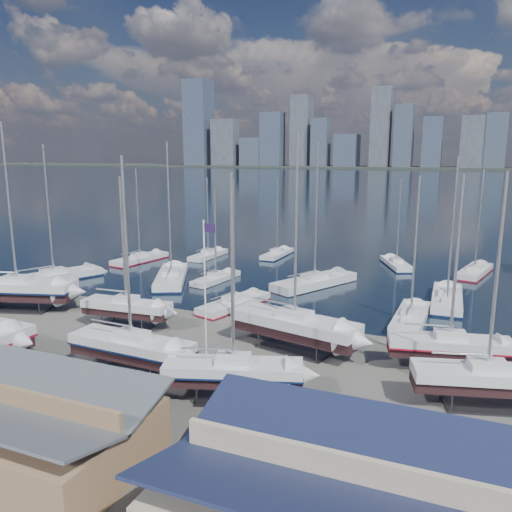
% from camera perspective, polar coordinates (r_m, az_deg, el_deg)
% --- Properties ---
extents(ground, '(1400.00, 1400.00, 0.00)m').
position_cam_1_polar(ground, '(42.01, -7.90, -10.93)').
color(ground, '#605E59').
rests_on(ground, ground).
extents(water, '(1400.00, 600.00, 0.40)m').
position_cam_1_polar(water, '(344.33, 19.29, 8.21)').
color(water, '#172635').
rests_on(water, ground).
extents(far_shore, '(1400.00, 80.00, 2.20)m').
position_cam_1_polar(far_shore, '(603.88, 20.81, 9.39)').
color(far_shore, '#2D332D').
rests_on(far_shore, ground).
extents(skyline, '(639.14, 43.80, 107.69)m').
position_cam_1_polar(skyline, '(598.22, 20.29, 13.06)').
color(skyline, '#475166').
rests_on(skyline, far_shore).
extents(shed_grey, '(12.60, 8.40, 4.17)m').
position_cam_1_polar(shed_grey, '(29.81, -24.41, -17.20)').
color(shed_grey, '#8C6B4C').
rests_on(shed_grey, ground).
extents(shed_blue, '(13.65, 9.45, 4.71)m').
position_cam_1_polar(shed_blue, '(22.37, 8.62, -25.89)').
color(shed_blue, '#BFB293').
rests_on(shed_blue, ground).
extents(sailboat_cradle_0, '(12.46, 6.60, 19.13)m').
position_cam_1_polar(sailboat_cradle_0, '(57.62, -25.60, -3.42)').
color(sailboat_cradle_0, '#2D2D33').
rests_on(sailboat_cradle_0, ground).
extents(sailboat_cradle_2, '(8.67, 2.98, 14.07)m').
position_cam_1_polar(sailboat_cradle_2, '(48.39, -14.57, -5.66)').
color(sailboat_cradle_2, '#2D2D33').
rests_on(sailboat_cradle_2, ground).
extents(sailboat_cradle_3, '(9.97, 3.19, 15.93)m').
position_cam_1_polar(sailboat_cradle_3, '(38.45, -14.03, -10.03)').
color(sailboat_cradle_3, '#2D2D33').
rests_on(sailboat_cradle_3, ground).
extents(sailboat_cradle_4, '(11.35, 5.39, 17.72)m').
position_cam_1_polar(sailboat_cradle_4, '(41.54, 4.42, -7.91)').
color(sailboat_cradle_4, '#2D2D33').
rests_on(sailboat_cradle_4, ground).
extents(sailboat_cradle_5, '(9.51, 5.29, 14.91)m').
position_cam_1_polar(sailboat_cradle_5, '(33.56, -2.61, -13.05)').
color(sailboat_cradle_5, '#2D2D33').
rests_on(sailboat_cradle_5, ground).
extents(sailboat_cradle_6, '(9.31, 4.40, 14.62)m').
position_cam_1_polar(sailboat_cradle_6, '(40.36, 21.25, -9.54)').
color(sailboat_cradle_6, '#2D2D33').
rests_on(sailboat_cradle_6, ground).
extents(sailboat_cradle_7, '(9.51, 4.87, 15.03)m').
position_cam_1_polar(sailboat_cradle_7, '(35.80, 24.88, -12.52)').
color(sailboat_cradle_7, '#2D2D33').
rests_on(sailboat_cradle_7, ground).
extents(sailboat_moored_0, '(8.18, 12.30, 17.97)m').
position_cam_1_polar(sailboat_moored_0, '(69.22, -22.08, -2.40)').
color(sailboat_moored_0, black).
rests_on(sailboat_moored_0, water).
extents(sailboat_moored_1, '(4.39, 10.13, 14.65)m').
position_cam_1_polar(sailboat_moored_1, '(77.40, -13.11, -0.45)').
color(sailboat_moored_1, black).
rests_on(sailboat_moored_1, water).
extents(sailboat_moored_2, '(2.77, 8.76, 13.10)m').
position_cam_1_polar(sailboat_moored_2, '(78.82, -5.47, 0.03)').
color(sailboat_moored_2, black).
rests_on(sailboat_moored_2, water).
extents(sailboat_moored_3, '(8.54, 12.52, 18.35)m').
position_cam_1_polar(sailboat_moored_3, '(64.70, -9.62, -2.64)').
color(sailboat_moored_3, black).
rests_on(sailboat_moored_3, water).
extents(sailboat_moored_4, '(3.43, 8.38, 12.29)m').
position_cam_1_polar(sailboat_moored_4, '(63.99, -4.59, -2.66)').
color(sailboat_moored_4, black).
rests_on(sailboat_moored_4, water).
extents(sailboat_moored_5, '(2.75, 8.77, 12.98)m').
position_cam_1_polar(sailboat_moored_5, '(79.34, 2.43, 0.14)').
color(sailboat_moored_5, black).
rests_on(sailboat_moored_5, water).
extents(sailboat_moored_6, '(5.06, 9.89, 14.25)m').
position_cam_1_polar(sailboat_moored_6, '(53.18, -2.49, -5.61)').
color(sailboat_moored_6, black).
rests_on(sailboat_moored_6, water).
extents(sailboat_moored_7, '(8.57, 12.31, 18.28)m').
position_cam_1_polar(sailboat_moored_7, '(61.88, 6.71, -3.19)').
color(sailboat_moored_7, black).
rests_on(sailboat_moored_7, water).
extents(sailboat_moored_8, '(5.79, 9.18, 13.33)m').
position_cam_1_polar(sailboat_moored_8, '(74.92, 15.74, -0.97)').
color(sailboat_moored_8, black).
rests_on(sailboat_moored_8, water).
extents(sailboat_moored_9, '(3.08, 9.85, 14.73)m').
position_cam_1_polar(sailboat_moored_9, '(50.92, 17.25, -6.90)').
color(sailboat_moored_9, black).
rests_on(sailboat_moored_9, water).
extents(sailboat_moored_10, '(3.30, 11.09, 16.50)m').
position_cam_1_polar(sailboat_moored_10, '(58.41, 20.98, -4.81)').
color(sailboat_moored_10, black).
rests_on(sailboat_moored_10, water).
extents(sailboat_moored_11, '(5.07, 10.21, 14.70)m').
position_cam_1_polar(sailboat_moored_11, '(73.47, 23.71, -1.77)').
color(sailboat_moored_11, black).
rests_on(sailboat_moored_11, water).
extents(car_a, '(3.46, 4.87, 1.54)m').
position_cam_1_polar(car_a, '(35.87, -23.48, -14.56)').
color(car_a, gray).
rests_on(car_a, ground).
extents(car_b, '(4.39, 2.44, 1.37)m').
position_cam_1_polar(car_b, '(36.48, -17.26, -13.79)').
color(car_b, gray).
rests_on(car_b, ground).
extents(car_c, '(3.28, 5.48, 1.43)m').
position_cam_1_polar(car_c, '(34.93, -18.68, -15.01)').
color(car_c, gray).
rests_on(car_c, ground).
extents(car_d, '(2.36, 4.85, 1.36)m').
position_cam_1_polar(car_d, '(30.93, -3.37, -18.11)').
color(car_d, gray).
rests_on(car_d, ground).
extents(flagpole, '(0.99, 0.12, 11.22)m').
position_cam_1_polar(flagpole, '(38.09, -5.76, -3.06)').
color(flagpole, white).
rests_on(flagpole, ground).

